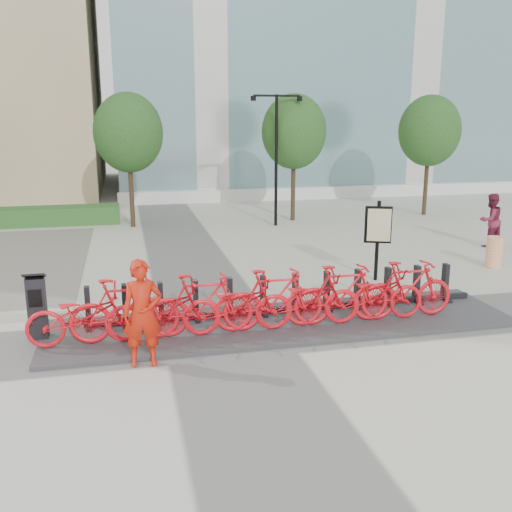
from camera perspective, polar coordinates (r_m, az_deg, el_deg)
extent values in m
plane|color=beige|center=(11.39, -3.23, -7.92)|extent=(120.00, 120.00, 0.00)
cube|color=#306426|center=(24.16, -20.61, 3.74)|extent=(6.00, 1.20, 0.70)
cylinder|color=brown|center=(22.59, -12.37, 6.62)|extent=(0.18, 0.18, 3.00)
ellipsoid|color=#193A15|center=(22.44, -12.65, 11.94)|extent=(2.60, 2.60, 2.99)
cylinder|color=brown|center=(23.58, 3.74, 7.20)|extent=(0.18, 0.18, 3.00)
ellipsoid|color=#193A15|center=(23.43, 3.82, 12.31)|extent=(2.60, 2.60, 2.99)
cylinder|color=brown|center=(25.95, 16.64, 7.26)|extent=(0.18, 0.18, 3.00)
ellipsoid|color=#193A15|center=(25.81, 16.96, 11.89)|extent=(2.60, 2.60, 2.99)
cylinder|color=black|center=(22.26, 2.03, 9.41)|extent=(0.12, 0.12, 5.00)
cube|color=black|center=(22.09, 0.91, 15.74)|extent=(0.90, 0.08, 0.08)
cube|color=black|center=(22.32, 3.24, 15.70)|extent=(0.90, 0.08, 0.08)
cylinder|color=black|center=(21.98, -0.27, 15.49)|extent=(0.20, 0.20, 0.18)
cylinder|color=black|center=(22.45, 4.38, 15.42)|extent=(0.20, 0.20, 0.18)
cube|color=#3E3E41|center=(11.91, 2.73, -6.70)|extent=(9.60, 2.40, 0.08)
imported|color=red|center=(11.01, -16.75, -5.75)|extent=(2.12, 0.74, 1.11)
imported|color=red|center=(10.96, -13.00, -5.26)|extent=(2.05, 0.58, 1.23)
imported|color=red|center=(11.00, -9.22, -5.35)|extent=(2.12, 0.74, 1.11)
imported|color=red|center=(11.04, -5.49, -4.82)|extent=(2.05, 0.58, 1.23)
imported|color=red|center=(11.17, -1.81, -4.87)|extent=(2.12, 0.74, 1.11)
imported|color=red|center=(11.30, 1.78, -4.31)|extent=(2.05, 0.58, 1.23)
imported|color=red|center=(11.52, 5.25, -4.33)|extent=(2.12, 0.74, 1.11)
imported|color=red|center=(11.74, 8.61, -3.77)|extent=(2.05, 0.58, 1.23)
imported|color=red|center=(12.03, 11.79, -3.78)|extent=(2.12, 0.74, 1.11)
imported|color=red|center=(12.33, 14.86, -3.23)|extent=(2.05, 0.58, 1.23)
cube|color=black|center=(11.63, -21.03, -4.85)|extent=(0.34, 0.29, 1.19)
cube|color=black|center=(11.45, -21.31, -1.84)|extent=(0.40, 0.34, 0.15)
cube|color=black|center=(11.41, -21.23, -3.98)|extent=(0.24, 0.02, 0.33)
imported|color=red|center=(9.96, -11.29, -5.65)|extent=(0.70, 0.47, 1.88)
imported|color=maroon|center=(20.28, 22.39, 3.33)|extent=(0.98, 0.83, 1.77)
cylinder|color=orange|center=(17.62, 22.72, 0.38)|extent=(0.55, 0.55, 0.88)
cylinder|color=black|center=(15.15, 12.03, 1.48)|extent=(0.10, 0.10, 2.11)
cube|color=black|center=(15.07, 12.12, 3.08)|extent=(0.68, 0.33, 0.96)
cube|color=beige|center=(15.02, 12.21, 3.04)|extent=(0.56, 0.23, 0.84)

